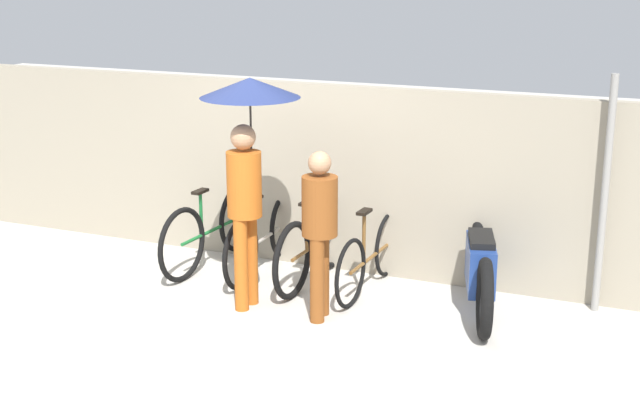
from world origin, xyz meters
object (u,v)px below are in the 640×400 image
at_px(parked_bicycle_2, 315,244).
at_px(pedestrian_leading, 248,135).
at_px(parked_bicycle_1, 264,237).
at_px(parked_bicycle_0, 212,229).
at_px(motorcycle, 480,268).
at_px(parked_bicycle_3, 371,255).
at_px(pedestrian_center, 320,223).

distance_m(parked_bicycle_2, pedestrian_leading, 1.49).
height_order(parked_bicycle_1, pedestrian_leading, pedestrian_leading).
relative_size(parked_bicycle_0, motorcycle, 0.94).
xyz_separation_m(parked_bicycle_3, pedestrian_center, (-0.19, -0.84, 0.54)).
bearing_deg(motorcycle, pedestrian_center, 104.58).
xyz_separation_m(parked_bicycle_1, pedestrian_center, (1.00, -0.92, 0.52)).
distance_m(parked_bicycle_3, pedestrian_center, 1.02).
distance_m(parked_bicycle_2, pedestrian_center, 1.07).
bearing_deg(motorcycle, parked_bicycle_3, 70.05).
bearing_deg(parked_bicycle_2, parked_bicycle_1, 85.49).
xyz_separation_m(parked_bicycle_2, pedestrian_leading, (-0.33, -0.77, 1.24)).
relative_size(parked_bicycle_0, parked_bicycle_1, 1.03).
relative_size(parked_bicycle_0, parked_bicycle_2, 1.05).
height_order(pedestrian_leading, motorcycle, pedestrian_leading).
relative_size(parked_bicycle_1, parked_bicycle_2, 1.02).
bearing_deg(motorcycle, pedestrian_leading, 92.74).
bearing_deg(motorcycle, parked_bicycle_0, 71.36).
distance_m(parked_bicycle_3, motorcycle, 1.10).
bearing_deg(parked_bicycle_0, pedestrian_leading, -128.65).
relative_size(parked_bicycle_3, pedestrian_leading, 0.76).
bearing_deg(parked_bicycle_2, pedestrian_leading, 159.56).
height_order(parked_bicycle_3, pedestrian_leading, pedestrian_leading).
relative_size(parked_bicycle_1, motorcycle, 0.91).
distance_m(parked_bicycle_0, parked_bicycle_2, 1.19).
bearing_deg(pedestrian_center, parked_bicycle_2, 107.72).
height_order(parked_bicycle_3, pedestrian_center, pedestrian_center).
bearing_deg(parked_bicycle_1, parked_bicycle_3, -94.25).
distance_m(parked_bicycle_1, parked_bicycle_3, 1.20).
distance_m(parked_bicycle_0, motorcycle, 2.89).
xyz_separation_m(parked_bicycle_2, motorcycle, (1.69, -0.07, 0.01)).
distance_m(parked_bicycle_2, parked_bicycle_3, 0.60).
xyz_separation_m(parked_bicycle_0, pedestrian_center, (1.60, -0.89, 0.50)).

